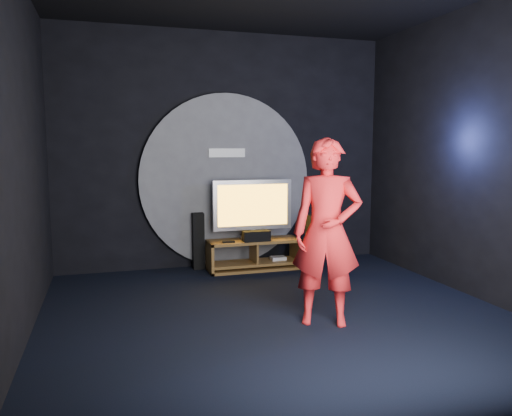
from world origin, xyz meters
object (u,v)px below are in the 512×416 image
Objects in this scene: media_console at (254,256)px; tower_speaker_left at (198,241)px; player at (327,232)px; tower_speaker_right at (313,244)px; subwoofer at (307,252)px; tv at (253,207)px.

tower_speaker_left reaches higher than media_console.
player is at bearing -88.43° from media_console.
media_console is 1.63× the size of tower_speaker_right.
tower_speaker_right is at bearing -103.75° from subwoofer.
tower_speaker_left and tower_speaker_right have the same top height.
player reaches higher than tower_speaker_right.
tower_speaker_left is at bearing 132.01° from player.
subwoofer is at bearing -4.63° from tower_speaker_left.
tower_speaker_left is 1.71m from tower_speaker_right.
tv is 1.19m from subwoofer.
tower_speaker_right is 2.48× the size of subwoofer.
tv is (-0.01, 0.07, 0.74)m from media_console.
media_console is 0.92m from subwoofer.
tower_speaker_right is 0.44× the size of player.
media_console is at bearing 115.86° from player.
tower_speaker_right is 2.17m from player.
player reaches higher than tv.
tower_speaker_left is (-0.79, 0.30, 0.22)m from media_console.
subwoofer is at bearing 76.25° from tower_speaker_right.
media_console reaches higher than subwoofer.
media_console is at bearing 153.33° from tower_speaker_right.
tower_speaker_right reaches higher than media_console.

